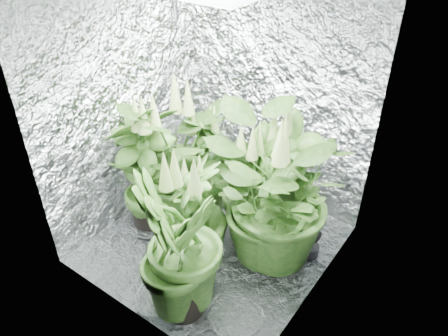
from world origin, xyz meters
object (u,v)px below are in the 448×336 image
plant_b (286,182)px  plant_h (196,215)px  plant_f (145,168)px  plant_d (206,163)px  plant_g (179,248)px  plant_c (252,187)px  plant_e (273,198)px  circulation_fan (308,237)px  plant_a (178,159)px

plant_b → plant_h: size_ratio=1.22×
plant_f → plant_d: bearing=65.2°
plant_d → plant_g: 1.07m
plant_c → plant_e: plant_e is taller
plant_b → plant_h: plant_b is taller
plant_h → circulation_fan: bearing=39.3°
plant_f → plant_h: 0.55m
plant_a → plant_b: size_ratio=1.13×
plant_b → plant_e: (0.07, -0.31, 0.08)m
plant_b → plant_f: bearing=-149.5°
plant_d → plant_g: bearing=-60.5°
plant_a → plant_c: 0.60m
plant_f → plant_g: (0.73, -0.47, -0.01)m
plant_c → plant_h: plant_c is taller
plant_a → plant_c: bearing=12.2°
plant_h → circulation_fan: (0.62, 0.51, -0.25)m
plant_d → plant_g: (0.52, -0.93, 0.11)m
plant_g → circulation_fan: size_ratio=3.27×
plant_b → plant_c: (-0.18, -0.17, -0.02)m
plant_a → plant_g: bearing=-49.1°
plant_f → plant_g: 0.87m
plant_a → circulation_fan: bearing=12.0°
plant_b → plant_e: 0.33m
plant_e → plant_g: 0.72m
plant_h → plant_c: bearing=66.3°
plant_a → plant_f: plant_f is taller
circulation_fan → plant_e: bearing=-116.6°
plant_f → circulation_fan: (1.14, 0.44, -0.39)m
plant_d → plant_h: bearing=-58.6°
plant_a → plant_e: 0.83m
plant_e → plant_h: plant_e is taller
plant_c → plant_e: 0.30m
plant_d → plant_a: bearing=-110.0°
plant_b → plant_c: size_ratio=1.07×
plant_f → plant_g: plant_f is taller
plant_b → plant_g: 1.01m
plant_e → plant_h: bearing=-147.6°
plant_d → plant_h: 0.61m
plant_b → circulation_fan: plant_b is taller
plant_f → plant_h: size_ratio=1.33×
plant_a → circulation_fan: plant_a is taller
plant_f → plant_h: bearing=-6.8°
plant_a → plant_f: size_ratio=1.04×
plant_a → plant_e: size_ratio=0.92×
plant_h → plant_g: bearing=-63.1°
plant_a → plant_d: 0.27m
plant_b → plant_h: bearing=-121.7°
plant_d → plant_e: size_ratio=0.70×
plant_h → plant_a: bearing=144.0°
plant_b → circulation_fan: 0.43m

